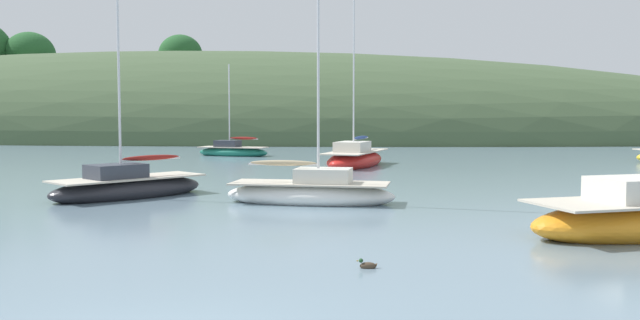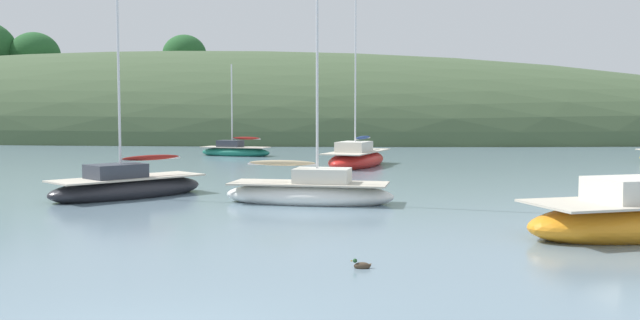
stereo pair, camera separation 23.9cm
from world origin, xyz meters
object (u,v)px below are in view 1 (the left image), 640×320
(sailboat_grey_yawl, at_px, (128,187))
(sailboat_red_portside, at_px, (311,192))
(sailboat_navy_dinghy, at_px, (233,151))
(duck_lead, at_px, (368,266))
(sailboat_yellow_far, at_px, (355,159))

(sailboat_grey_yawl, distance_m, sailboat_red_portside, 7.11)
(sailboat_navy_dinghy, bearing_deg, sailboat_red_portside, -70.50)
(duck_lead, bearing_deg, sailboat_navy_dinghy, 107.89)
(sailboat_red_portside, height_order, duck_lead, sailboat_red_portside)
(sailboat_grey_yawl, relative_size, sailboat_red_portside, 1.00)
(sailboat_yellow_far, relative_size, duck_lead, 24.26)
(sailboat_navy_dinghy, relative_size, duck_lead, 15.95)
(sailboat_red_portside, bearing_deg, sailboat_yellow_far, 88.19)
(sailboat_navy_dinghy, bearing_deg, duck_lead, -72.11)
(sailboat_grey_yawl, bearing_deg, sailboat_navy_dinghy, 94.35)
(sailboat_grey_yawl, height_order, duck_lead, sailboat_grey_yawl)
(sailboat_yellow_far, relative_size, sailboat_navy_dinghy, 1.52)
(sailboat_grey_yawl, xyz_separation_m, sailboat_red_portside, (7.05, -0.88, -0.01))
(sailboat_yellow_far, bearing_deg, sailboat_navy_dinghy, 137.61)
(sailboat_yellow_far, height_order, duck_lead, sailboat_yellow_far)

